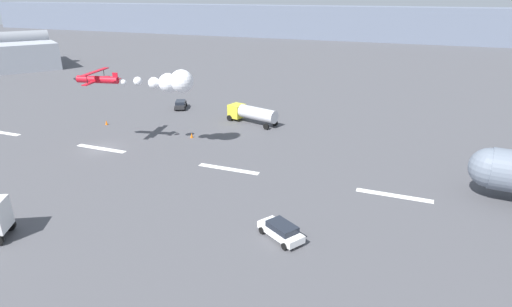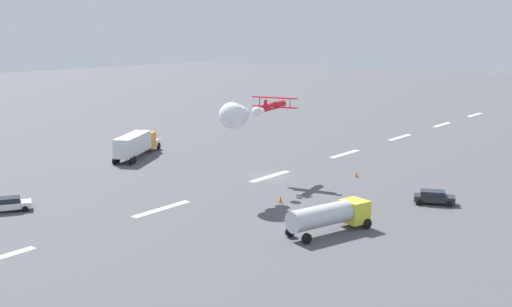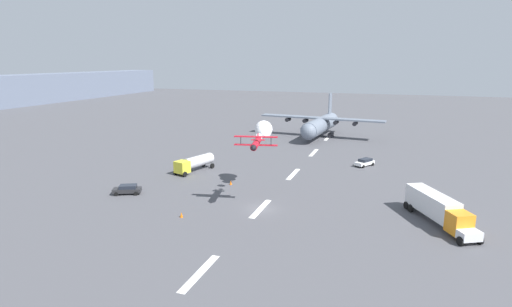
% 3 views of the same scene
% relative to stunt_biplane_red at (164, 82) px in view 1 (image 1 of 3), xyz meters
% --- Properties ---
extents(ground_plane, '(440.00, 440.00, 0.00)m').
position_rel_stunt_biplane_red_xyz_m(ground_plane, '(-9.32, -2.79, -9.59)').
color(ground_plane, '#4C4C51').
rests_on(ground_plane, ground).
extents(runway_stripe_3, '(8.00, 0.90, 0.01)m').
position_rel_stunt_biplane_red_xyz_m(runway_stripe_3, '(-28.94, -2.79, -9.59)').
color(runway_stripe_3, white).
rests_on(runway_stripe_3, ground).
extents(runway_stripe_4, '(8.00, 0.90, 0.01)m').
position_rel_stunt_biplane_red_xyz_m(runway_stripe_4, '(-9.32, -2.79, -9.59)').
color(runway_stripe_4, white).
rests_on(runway_stripe_4, ground).
extents(runway_stripe_5, '(8.00, 0.90, 0.01)m').
position_rel_stunt_biplane_red_xyz_m(runway_stripe_5, '(10.31, -2.79, -9.59)').
color(runway_stripe_5, white).
rests_on(runway_stripe_5, ground).
extents(runway_stripe_6, '(8.00, 0.90, 0.01)m').
position_rel_stunt_biplane_red_xyz_m(runway_stripe_6, '(29.93, -2.79, -9.59)').
color(runway_stripe_6, white).
rests_on(runway_stripe_6, ground).
extents(mountain_ridge_distant, '(396.00, 16.00, 14.33)m').
position_rel_stunt_biplane_red_xyz_m(mountain_ridge_distant, '(-9.32, 150.23, -2.43)').
color(mountain_ridge_distant, slate).
rests_on(mountain_ridge_distant, ground).
extents(stunt_biplane_red, '(16.39, 7.17, 3.00)m').
position_rel_stunt_biplane_red_xyz_m(stunt_biplane_red, '(0.00, 0.00, 0.00)').
color(stunt_biplane_red, red).
extents(fuel_tanker_truck, '(9.31, 5.08, 2.90)m').
position_rel_stunt_biplane_red_xyz_m(fuel_tanker_truck, '(5.94, 15.86, -7.85)').
color(fuel_tanker_truck, yellow).
rests_on(fuel_tanker_truck, ground).
extents(followme_car_yellow, '(4.79, 3.91, 1.52)m').
position_rel_stunt_biplane_red_xyz_m(followme_car_yellow, '(21.13, -15.07, -8.78)').
color(followme_car_yellow, white).
rests_on(followme_car_yellow, ground).
extents(airport_staff_sedan, '(3.48, 4.75, 1.52)m').
position_rel_stunt_biplane_red_xyz_m(airport_staff_sedan, '(-9.95, 19.70, -8.78)').
color(airport_staff_sedan, '#262628').
rests_on(airport_staff_sedan, ground).
extents(hangar_building, '(29.66, 27.00, 9.92)m').
position_rel_stunt_biplane_red_xyz_m(hangar_building, '(-76.88, 43.98, -5.70)').
color(hangar_building, '#9EA3AD').
rests_on(hangar_building, ground).
extents(traffic_cone_near, '(0.44, 0.44, 0.75)m').
position_rel_stunt_biplane_red_xyz_m(traffic_cone_near, '(-16.09, 6.46, -9.22)').
color(traffic_cone_near, orange).
rests_on(traffic_cone_near, ground).
extents(traffic_cone_far, '(0.44, 0.44, 0.75)m').
position_rel_stunt_biplane_red_xyz_m(traffic_cone_far, '(0.22, 5.87, -9.22)').
color(traffic_cone_far, orange).
rests_on(traffic_cone_far, ground).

